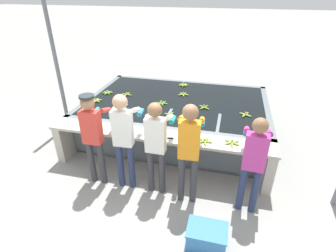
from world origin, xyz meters
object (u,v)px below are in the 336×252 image
(worker_3, at_px, (189,146))
(banana_bunch_floating_3, at_px, (245,115))
(worker_0, at_px, (93,131))
(crate, at_px, (207,237))
(worker_1, at_px, (124,134))
(banana_bunch_floating_9, at_px, (96,101))
(banana_bunch_ledge_1, at_px, (205,141))
(support_post_left, at_px, (56,64))
(banana_bunch_floating_2, at_px, (183,94))
(knife_0, at_px, (174,138))
(worker_4, at_px, (254,158))
(banana_bunch_floating_6, at_px, (170,115))
(banana_bunch_floating_1, at_px, (127,94))
(banana_bunch_floating_7, at_px, (162,103))
(banana_bunch_floating_8, at_px, (117,106))
(banana_bunch_floating_5, at_px, (183,85))
(banana_bunch_ledge_0, at_px, (232,142))
(banana_bunch_floating_4, at_px, (204,107))
(banana_bunch_floating_0, at_px, (107,93))

(worker_3, distance_m, banana_bunch_floating_3, 1.99)
(worker_0, height_order, crate, worker_0)
(worker_1, height_order, banana_bunch_floating_9, worker_1)
(banana_bunch_ledge_1, xyz_separation_m, support_post_left, (-3.60, 1.31, 0.75))
(worker_1, distance_m, banana_bunch_floating_2, 2.55)
(banana_bunch_ledge_1, height_order, knife_0, banana_bunch_ledge_1)
(worker_4, distance_m, support_post_left, 4.77)
(banana_bunch_floating_6, height_order, banana_bunch_floating_9, same)
(banana_bunch_floating_1, distance_m, support_post_left, 1.72)
(banana_bunch_floating_6, xyz_separation_m, banana_bunch_floating_7, (-0.33, 0.54, -0.00))
(banana_bunch_floating_1, relative_size, banana_bunch_floating_2, 1.02)
(banana_bunch_floating_8, bearing_deg, crate, -46.31)
(worker_0, height_order, worker_3, worker_3)
(worker_3, height_order, crate, worker_3)
(banana_bunch_floating_2, height_order, banana_bunch_floating_8, same)
(worker_4, distance_m, banana_bunch_ledge_1, 0.94)
(worker_0, relative_size, banana_bunch_floating_9, 6.03)
(banana_bunch_floating_3, relative_size, knife_0, 0.76)
(worker_4, distance_m, crate, 1.30)
(banana_bunch_floating_8, bearing_deg, banana_bunch_ledge_1, -26.66)
(banana_bunch_ledge_1, height_order, support_post_left, support_post_left)
(banana_bunch_floating_1, height_order, banana_bunch_floating_9, same)
(banana_bunch_floating_5, relative_size, banana_bunch_floating_7, 1.00)
(banana_bunch_floating_3, height_order, banana_bunch_ledge_1, banana_bunch_ledge_1)
(support_post_left, bearing_deg, banana_bunch_ledge_1, -19.96)
(banana_bunch_floating_6, relative_size, banana_bunch_floating_8, 1.16)
(worker_1, height_order, support_post_left, support_post_left)
(worker_4, height_order, banana_bunch_floating_1, worker_4)
(banana_bunch_floating_7, distance_m, crate, 3.17)
(worker_3, height_order, banana_bunch_floating_5, worker_3)
(worker_1, bearing_deg, banana_bunch_floating_6, 70.05)
(banana_bunch_ledge_0, xyz_separation_m, knife_0, (-0.99, -0.08, -0.01))
(worker_4, bearing_deg, banana_bunch_floating_4, 116.39)
(banana_bunch_floating_1, bearing_deg, worker_3, -49.38)
(worker_3, height_order, support_post_left, support_post_left)
(banana_bunch_floating_6, bearing_deg, knife_0, -72.18)
(worker_3, height_order, banana_bunch_ledge_1, worker_3)
(banana_bunch_floating_0, height_order, banana_bunch_floating_8, same)
(banana_bunch_ledge_0, bearing_deg, banana_bunch_floating_7, 140.14)
(banana_bunch_ledge_1, bearing_deg, banana_bunch_floating_1, 140.87)
(crate, bearing_deg, banana_bunch_floating_4, 98.50)
(banana_bunch_floating_1, distance_m, banana_bunch_floating_3, 2.83)
(banana_bunch_floating_2, height_order, banana_bunch_floating_7, same)
(banana_bunch_floating_1, relative_size, banana_bunch_floating_5, 1.00)
(banana_bunch_floating_2, bearing_deg, knife_0, -83.53)
(banana_bunch_floating_0, bearing_deg, banana_bunch_floating_7, -12.01)
(banana_bunch_floating_1, bearing_deg, banana_bunch_floating_5, 39.95)
(banana_bunch_floating_2, bearing_deg, banana_bunch_floating_3, -28.94)
(banana_bunch_floating_2, xyz_separation_m, knife_0, (0.23, -2.06, -0.01))
(banana_bunch_floating_7, bearing_deg, worker_3, -63.69)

